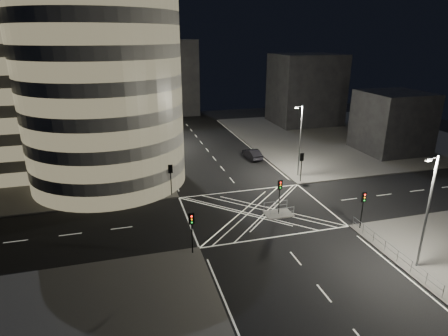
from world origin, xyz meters
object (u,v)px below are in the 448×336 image
object	(u,v)px
traffic_signal_fl	(171,174)
traffic_signal_nl	(192,226)
street_lamp_left_far	(148,116)
street_lamp_right_near	(427,209)
traffic_signal_fr	(302,162)
street_lamp_left_near	(159,143)
traffic_signal_nr	(363,203)
street_lamp_right_far	(300,139)
sedan	(252,154)
central_island	(278,214)
traffic_signal_island	(280,191)

from	to	relation	value
traffic_signal_fl	traffic_signal_nl	bearing A→B (deg)	-90.00
street_lamp_left_far	street_lamp_right_near	size ratio (longest dim) A/B	1.00
traffic_signal_nl	traffic_signal_fr	size ratio (longest dim) A/B	1.00
street_lamp_left_near	traffic_signal_nr	bearing A→B (deg)	-45.87
traffic_signal_nl	street_lamp_right_near	world-z (taller)	street_lamp_right_near
traffic_signal_nl	street_lamp_right_far	distance (m)	24.27
traffic_signal_fl	traffic_signal_nr	world-z (taller)	same
street_lamp_left_near	street_lamp_right_near	world-z (taller)	same
street_lamp_right_near	traffic_signal_fl	bearing A→B (deg)	131.24
traffic_signal_nl	sedan	xyz separation A→B (m)	(14.71, 25.08, -2.10)
central_island	traffic_signal_nl	xyz separation A→B (m)	(-10.80, -5.30, 2.84)
traffic_signal_nl	traffic_signal_fr	xyz separation A→B (m)	(17.60, 13.60, 0.00)
central_island	traffic_signal_fl	size ratio (longest dim) A/B	0.75
traffic_signal_island	street_lamp_left_far	xyz separation A→B (m)	(-11.44, 31.50, 2.63)
traffic_signal_island	street_lamp_left_near	world-z (taller)	street_lamp_left_near
street_lamp_left_near	street_lamp_left_far	xyz separation A→B (m)	(0.00, 18.00, 0.00)
street_lamp_right_near	sedan	world-z (taller)	street_lamp_right_near
street_lamp_left_near	street_lamp_right_far	size ratio (longest dim) A/B	1.00
traffic_signal_nl	street_lamp_right_near	size ratio (longest dim) A/B	0.40
traffic_signal_fr	traffic_signal_nr	distance (m)	13.60
traffic_signal_island	street_lamp_left_far	bearing A→B (deg)	109.95
central_island	street_lamp_right_near	world-z (taller)	street_lamp_right_near
traffic_signal_nr	traffic_signal_island	distance (m)	8.62
street_lamp_left_near	street_lamp_right_near	xyz separation A→B (m)	(18.87, -26.00, 0.00)
street_lamp_right_far	sedan	xyz separation A→B (m)	(-3.52, 9.28, -4.73)
traffic_signal_island	sedan	distance (m)	20.27
street_lamp_left_far	street_lamp_right_far	world-z (taller)	same
central_island	traffic_signal_nr	distance (m)	9.08
traffic_signal_nr	traffic_signal_island	xyz separation A→B (m)	(-6.80, 5.30, 0.00)
traffic_signal_nl	street_lamp_right_near	distance (m)	19.78
traffic_signal_island	sedan	xyz separation A→B (m)	(3.91, 19.78, -2.10)
traffic_signal_nl	traffic_signal_fl	bearing A→B (deg)	90.00
traffic_signal_fl	sedan	world-z (taller)	traffic_signal_fl
street_lamp_right_near	traffic_signal_nl	bearing A→B (deg)	158.45
traffic_signal_nr	street_lamp_right_far	world-z (taller)	street_lamp_right_far
traffic_signal_nl	street_lamp_left_far	distance (m)	36.90
traffic_signal_nr	street_lamp_left_near	size ratio (longest dim) A/B	0.40
street_lamp_left_far	sedan	size ratio (longest dim) A/B	2.02
central_island	traffic_signal_nr	bearing A→B (deg)	-37.93
traffic_signal_nr	street_lamp_right_near	distance (m)	7.69
street_lamp_right_far	traffic_signal_island	bearing A→B (deg)	-125.30
central_island	street_lamp_right_near	size ratio (longest dim) A/B	0.30
traffic_signal_fl	sedan	bearing A→B (deg)	37.95
traffic_signal_nl	street_lamp_left_near	world-z (taller)	street_lamp_left_near
central_island	traffic_signal_nr	xyz separation A→B (m)	(6.80, -5.30, 2.84)
traffic_signal_fl	traffic_signal_nl	distance (m)	13.60
traffic_signal_fr	street_lamp_left_near	xyz separation A→B (m)	(-18.24, 5.20, 2.63)
central_island	traffic_signal_island	world-z (taller)	traffic_signal_island
traffic_signal_island	street_lamp_right_near	size ratio (longest dim) A/B	0.40
traffic_signal_island	street_lamp_right_near	world-z (taller)	street_lamp_right_near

